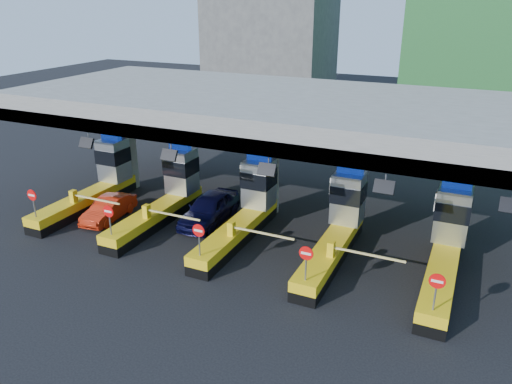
% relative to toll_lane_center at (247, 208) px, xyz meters
% --- Properties ---
extents(ground, '(120.00, 120.00, 0.00)m').
position_rel_toll_lane_center_xyz_m(ground, '(-0.00, -0.28, -1.40)').
color(ground, black).
rests_on(ground, ground).
extents(toll_canopy, '(28.00, 12.09, 7.00)m').
position_rel_toll_lane_center_xyz_m(toll_canopy, '(-0.00, 2.59, 4.74)').
color(toll_canopy, slate).
rests_on(toll_canopy, ground).
extents(toll_lane_far_left, '(4.43, 8.00, 4.16)m').
position_rel_toll_lane_center_xyz_m(toll_lane_far_left, '(-10.00, 0.00, 0.00)').
color(toll_lane_far_left, black).
rests_on(toll_lane_far_left, ground).
extents(toll_lane_left, '(4.43, 8.00, 4.16)m').
position_rel_toll_lane_center_xyz_m(toll_lane_left, '(-5.00, 0.00, 0.00)').
color(toll_lane_left, black).
rests_on(toll_lane_left, ground).
extents(toll_lane_center, '(4.43, 8.00, 4.16)m').
position_rel_toll_lane_center_xyz_m(toll_lane_center, '(0.00, 0.00, 0.00)').
color(toll_lane_center, black).
rests_on(toll_lane_center, ground).
extents(toll_lane_right, '(4.43, 8.00, 4.16)m').
position_rel_toll_lane_center_xyz_m(toll_lane_right, '(5.00, 0.00, 0.00)').
color(toll_lane_right, black).
rests_on(toll_lane_right, ground).
extents(toll_lane_far_right, '(4.43, 8.00, 4.16)m').
position_rel_toll_lane_center_xyz_m(toll_lane_far_right, '(10.00, 0.00, 0.00)').
color(toll_lane_far_right, black).
rests_on(toll_lane_far_right, ground).
extents(bg_building_concrete, '(14.00, 10.00, 18.00)m').
position_rel_toll_lane_center_xyz_m(bg_building_concrete, '(-14.00, 35.72, 7.60)').
color(bg_building_concrete, '#4C4C49').
rests_on(bg_building_concrete, ground).
extents(van, '(2.13, 4.92, 1.65)m').
position_rel_toll_lane_center_xyz_m(van, '(-2.45, 0.27, -0.57)').
color(van, black).
rests_on(van, ground).
extents(red_car, '(1.68, 3.94, 1.27)m').
position_rel_toll_lane_center_xyz_m(red_car, '(-7.83, -1.78, -0.76)').
color(red_car, red).
rests_on(red_car, ground).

